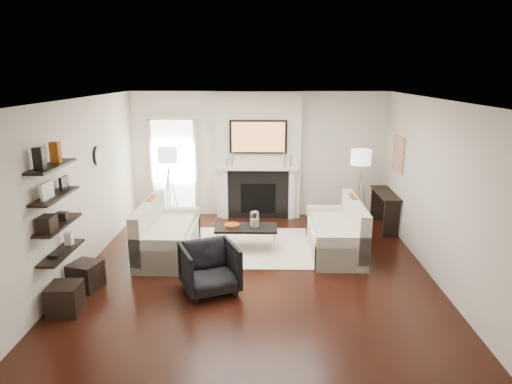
{
  "coord_description": "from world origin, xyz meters",
  "views": [
    {
      "loc": [
        0.17,
        -6.74,
        3.08
      ],
      "look_at": [
        0.0,
        0.6,
        1.15
      ],
      "focal_mm": 32.0,
      "sensor_mm": 36.0,
      "label": 1
    }
  ],
  "objects_px": {
    "coffee_table": "(246,228)",
    "armchair": "(210,266)",
    "lamp_left_shade": "(167,155)",
    "loveseat_left_base": "(169,243)",
    "loveseat_right_base": "(335,240)",
    "ottoman_near": "(86,275)",
    "lamp_right_shade": "(361,157)"
  },
  "relations": [
    {
      "from": "coffee_table",
      "to": "armchair",
      "type": "distance_m",
      "value": 1.69
    },
    {
      "from": "lamp_left_shade",
      "to": "armchair",
      "type": "bearing_deg",
      "value": -68.6
    },
    {
      "from": "loveseat_left_base",
      "to": "lamp_left_shade",
      "type": "height_order",
      "value": "lamp_left_shade"
    },
    {
      "from": "loveseat_right_base",
      "to": "ottoman_near",
      "type": "distance_m",
      "value": 4.13
    },
    {
      "from": "loveseat_right_base",
      "to": "coffee_table",
      "type": "distance_m",
      "value": 1.58
    },
    {
      "from": "armchair",
      "to": "lamp_left_shade",
      "type": "relative_size",
      "value": 1.94
    },
    {
      "from": "lamp_left_shade",
      "to": "loveseat_right_base",
      "type": "bearing_deg",
      "value": -25.76
    },
    {
      "from": "lamp_right_shade",
      "to": "loveseat_right_base",
      "type": "bearing_deg",
      "value": -115.78
    },
    {
      "from": "armchair",
      "to": "lamp_right_shade",
      "type": "distance_m",
      "value": 4.1
    },
    {
      "from": "loveseat_left_base",
      "to": "lamp_left_shade",
      "type": "bearing_deg",
      "value": 100.72
    },
    {
      "from": "lamp_right_shade",
      "to": "ottoman_near",
      "type": "xyz_separation_m",
      "value": [
        -4.52,
        -2.87,
        -1.25
      ]
    },
    {
      "from": "ottoman_near",
      "to": "armchair",
      "type": "bearing_deg",
      "value": -1.25
    },
    {
      "from": "coffee_table",
      "to": "ottoman_near",
      "type": "height_order",
      "value": "coffee_table"
    },
    {
      "from": "armchair",
      "to": "lamp_right_shade",
      "type": "bearing_deg",
      "value": 23.84
    },
    {
      "from": "loveseat_right_base",
      "to": "lamp_left_shade",
      "type": "relative_size",
      "value": 4.5
    },
    {
      "from": "lamp_left_shade",
      "to": "ottoman_near",
      "type": "xyz_separation_m",
      "value": [
        -0.62,
        -3.05,
        -1.25
      ]
    },
    {
      "from": "ottoman_near",
      "to": "loveseat_right_base",
      "type": "bearing_deg",
      "value": 21.18
    },
    {
      "from": "coffee_table",
      "to": "ottoman_near",
      "type": "relative_size",
      "value": 2.75
    },
    {
      "from": "loveseat_left_base",
      "to": "ottoman_near",
      "type": "relative_size",
      "value": 4.5
    },
    {
      "from": "coffee_table",
      "to": "ottoman_near",
      "type": "bearing_deg",
      "value": -145.26
    },
    {
      "from": "loveseat_right_base",
      "to": "lamp_left_shade",
      "type": "distance_m",
      "value": 3.8
    },
    {
      "from": "coffee_table",
      "to": "ottoman_near",
      "type": "distance_m",
      "value": 2.79
    },
    {
      "from": "lamp_right_shade",
      "to": "ottoman_near",
      "type": "relative_size",
      "value": 1.0
    },
    {
      "from": "coffee_table",
      "to": "lamp_left_shade",
      "type": "distance_m",
      "value": 2.46
    },
    {
      "from": "lamp_left_shade",
      "to": "lamp_right_shade",
      "type": "xyz_separation_m",
      "value": [
        3.9,
        -0.18,
        0.0
      ]
    },
    {
      "from": "loveseat_right_base",
      "to": "armchair",
      "type": "xyz_separation_m",
      "value": [
        -2.02,
        -1.53,
        0.18
      ]
    },
    {
      "from": "loveseat_right_base",
      "to": "coffee_table",
      "type": "relative_size",
      "value": 1.64
    },
    {
      "from": "lamp_left_shade",
      "to": "lamp_right_shade",
      "type": "bearing_deg",
      "value": -2.62
    },
    {
      "from": "loveseat_left_base",
      "to": "ottoman_near",
      "type": "height_order",
      "value": "loveseat_left_base"
    },
    {
      "from": "lamp_left_shade",
      "to": "lamp_right_shade",
      "type": "height_order",
      "value": "same"
    },
    {
      "from": "loveseat_left_base",
      "to": "loveseat_right_base",
      "type": "relative_size",
      "value": 1.0
    },
    {
      "from": "loveseat_right_base",
      "to": "armchair",
      "type": "distance_m",
      "value": 2.54
    }
  ]
}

